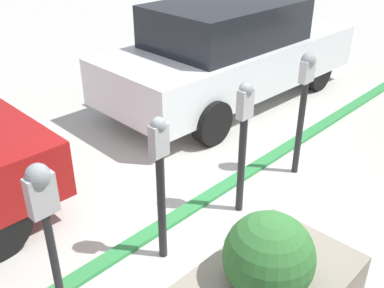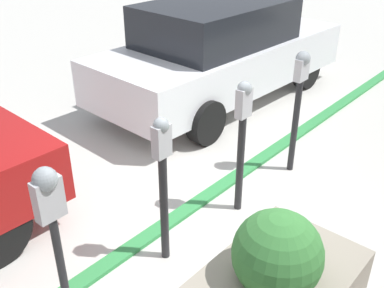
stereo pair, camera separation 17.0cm
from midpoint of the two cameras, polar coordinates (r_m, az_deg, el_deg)
ground_plane at (r=4.75m, az=0.33°, el=-9.45°), size 40.00×40.00×0.00m
curb_strip at (r=4.78m, az=-0.37°, el=-8.85°), size 19.00×0.16×0.04m
parking_meter_nearest at (r=3.19m, az=-16.73°, el=-8.33°), size 0.20×0.17×1.45m
parking_meter_second at (r=3.79m, az=-2.79°, el=-3.66°), size 0.16×0.13×1.42m
parking_meter_middle at (r=4.43m, az=7.65°, el=1.59°), size 0.17×0.14×1.45m
parking_meter_fourth at (r=5.23m, az=14.97°, el=6.13°), size 0.19×0.16×1.49m
parked_car_middle at (r=7.29m, az=5.55°, el=11.56°), size 4.53×1.92×1.61m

